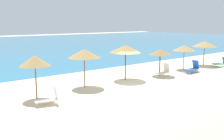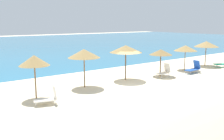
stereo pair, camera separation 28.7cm
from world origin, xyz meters
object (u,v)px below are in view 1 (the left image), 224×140
(beach_umbrella_5, at_px, (184,48))
(beach_umbrella_2, at_px, (84,54))
(beach_umbrella_3, at_px, (126,49))
(lounge_chair_0, at_px, (49,97))
(lounge_chair_2, at_px, (164,71))
(beach_umbrella_6, at_px, (205,44))
(lounge_chair_4, at_px, (193,68))
(lounge_chair_3, at_px, (221,63))
(beach_umbrella_4, at_px, (160,52))
(beach_umbrella_1, at_px, (35,61))

(beach_umbrella_5, bearing_deg, beach_umbrella_2, 179.43)
(beach_umbrella_3, relative_size, lounge_chair_0, 2.03)
(lounge_chair_2, bearing_deg, beach_umbrella_5, -85.41)
(beach_umbrella_6, relative_size, lounge_chair_4, 1.57)
(beach_umbrella_2, height_order, lounge_chair_0, beach_umbrella_2)
(lounge_chair_3, bearing_deg, lounge_chair_0, 121.00)
(beach_umbrella_2, distance_m, lounge_chair_2, 7.91)
(beach_umbrella_2, height_order, lounge_chair_2, beach_umbrella_2)
(beach_umbrella_2, bearing_deg, beach_umbrella_5, -0.57)
(beach_umbrella_4, bearing_deg, beach_umbrella_3, 170.16)
(beach_umbrella_4, height_order, beach_umbrella_6, beach_umbrella_6)
(beach_umbrella_5, xyz_separation_m, lounge_chair_3, (4.55, -1.48, -1.78))
(beach_umbrella_6, xyz_separation_m, lounge_chair_3, (0.74, -1.61, -1.98))
(beach_umbrella_5, relative_size, lounge_chair_0, 1.74)
(beach_umbrella_1, relative_size, beach_umbrella_6, 1.02)
(beach_umbrella_3, relative_size, beach_umbrella_4, 1.22)
(beach_umbrella_5, relative_size, beach_umbrella_6, 0.91)
(beach_umbrella_6, bearing_deg, beach_umbrella_1, -178.20)
(beach_umbrella_5, bearing_deg, lounge_chair_0, -172.41)
(beach_umbrella_3, bearing_deg, beach_umbrella_6, -0.08)
(lounge_chair_4, bearing_deg, beach_umbrella_5, -25.80)
(beach_umbrella_6, distance_m, lounge_chair_2, 8.29)
(beach_umbrella_1, distance_m, lounge_chair_3, 20.35)
(beach_umbrella_4, xyz_separation_m, beach_umbrella_5, (4.15, 0.48, 0.07))
(beach_umbrella_4, xyz_separation_m, lounge_chair_2, (-0.03, -0.53, -1.66))
(beach_umbrella_6, bearing_deg, beach_umbrella_4, -175.65)
(beach_umbrella_4, bearing_deg, beach_umbrella_2, 175.51)
(beach_umbrella_1, distance_m, beach_umbrella_2, 3.99)
(beach_umbrella_3, bearing_deg, lounge_chair_2, -17.91)
(beach_umbrella_3, height_order, lounge_chair_3, beach_umbrella_3)
(beach_umbrella_5, xyz_separation_m, lounge_chair_0, (-15.52, -2.07, -1.76))
(beach_umbrella_1, height_order, lounge_chair_4, beach_umbrella_1)
(beach_umbrella_3, xyz_separation_m, beach_umbrella_5, (7.73, -0.14, -0.40))
(beach_umbrella_1, distance_m, beach_umbrella_5, 15.69)
(beach_umbrella_2, height_order, beach_umbrella_3, beach_umbrella_3)
(beach_umbrella_6, bearing_deg, beach_umbrella_2, -179.97)
(lounge_chair_4, bearing_deg, beach_umbrella_3, 73.70)
(beach_umbrella_2, bearing_deg, lounge_chair_3, -5.60)
(beach_umbrella_6, xyz_separation_m, lounge_chair_4, (-4.46, -1.67, -1.95))
(beach_umbrella_5, bearing_deg, beach_umbrella_6, 1.89)
(beach_umbrella_4, bearing_deg, lounge_chair_3, -6.56)
(beach_umbrella_2, bearing_deg, beach_umbrella_4, -4.49)
(beach_umbrella_3, xyz_separation_m, beach_umbrella_6, (11.53, -0.02, -0.20))
(lounge_chair_3, relative_size, lounge_chair_4, 0.90)
(beach_umbrella_2, relative_size, lounge_chair_2, 1.88)
(beach_umbrella_1, xyz_separation_m, lounge_chair_4, (15.03, -1.06, -1.98))
(lounge_chair_2, bearing_deg, beach_umbrella_1, 78.47)
(beach_umbrella_3, height_order, lounge_chair_2, beach_umbrella_3)
(beach_umbrella_4, bearing_deg, beach_umbrella_5, 6.60)
(beach_umbrella_6, bearing_deg, beach_umbrella_5, -178.11)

